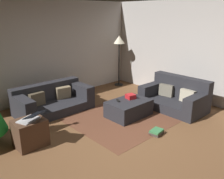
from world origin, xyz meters
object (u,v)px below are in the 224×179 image
at_px(tv_remote, 118,101).
at_px(corner_lamp, 119,43).
at_px(book_stack, 157,132).
at_px(couch_right, 176,97).
at_px(gift_box, 131,96).
at_px(ottoman, 129,108).
at_px(side_table, 30,133).
at_px(couch_left, 52,100).
at_px(laptop, 31,118).

height_order(tv_remote, corner_lamp, corner_lamp).
bearing_deg(book_stack, couch_right, 20.39).
bearing_deg(book_stack, gift_box, 70.08).
relative_size(couch_right, corner_lamp, 0.95).
bearing_deg(corner_lamp, tv_remote, -134.63).
bearing_deg(ottoman, side_table, 172.57).
bearing_deg(side_table, ottoman, -7.43).
xyz_separation_m(ottoman, book_stack, (-0.25, -0.98, -0.13)).
height_order(couch_right, book_stack, couch_right).
bearing_deg(ottoman, couch_left, 127.30).
bearing_deg(couch_left, side_table, 47.26).
bearing_deg(tv_remote, ottoman, -10.15).
bearing_deg(gift_box, tv_remote, 166.36).
bearing_deg(gift_box, couch_left, 132.00).
distance_m(couch_right, gift_box, 1.19).
relative_size(couch_right, tv_remote, 9.45).
distance_m(gift_box, tv_remote, 0.34).
height_order(couch_left, tv_remote, couch_left).
bearing_deg(couch_left, gift_box, 131.94).
height_order(ottoman, tv_remote, tv_remote).
bearing_deg(book_stack, corner_lamp, 58.09).
xyz_separation_m(gift_box, side_table, (-2.35, 0.21, -0.17)).
relative_size(tv_remote, corner_lamp, 0.10).
bearing_deg(laptop, side_table, 111.88).
height_order(couch_right, laptop, couch_right).
xyz_separation_m(side_table, corner_lamp, (3.78, 1.65, 1.11)).
relative_size(couch_right, laptop, 3.04).
xyz_separation_m(couch_left, laptop, (-1.07, -1.24, 0.29)).
distance_m(couch_right, laptop, 3.47).
distance_m(couch_left, side_table, 1.61).
height_order(side_table, corner_lamp, corner_lamp).
height_order(side_table, book_stack, side_table).
bearing_deg(book_stack, laptop, 147.97).
distance_m(couch_left, ottoman, 1.85).
bearing_deg(ottoman, couch_right, -20.37).
xyz_separation_m(couch_right, book_stack, (-1.44, -0.54, -0.23)).
bearing_deg(couch_left, ottoman, 127.24).
bearing_deg(gift_box, corner_lamp, 52.37).
bearing_deg(tv_remote, couch_right, 5.79).
bearing_deg(couch_right, laptop, 78.80).
height_order(gift_box, laptop, laptop).
bearing_deg(couch_right, ottoman, 69.75).
distance_m(couch_right, book_stack, 1.56).
bearing_deg(couch_right, couch_left, 50.55).
xyz_separation_m(ottoman, side_table, (-2.21, 0.29, 0.06)).
bearing_deg(laptop, ottoman, -6.10).
bearing_deg(laptop, gift_box, -3.90).
bearing_deg(side_table, tv_remote, -3.80).
xyz_separation_m(gift_box, book_stack, (-0.38, -1.06, -0.37)).
relative_size(couch_left, book_stack, 5.73).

